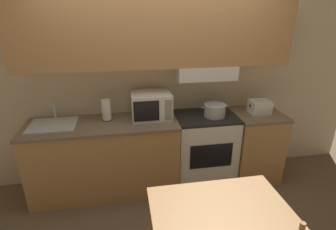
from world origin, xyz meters
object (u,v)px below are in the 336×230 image
(stove_range, at_px, (204,148))
(toaster, at_px, (260,107))
(paper_towel_roll, at_px, (106,110))
(dining_table, at_px, (219,220))
(microwave, at_px, (151,105))
(sink_basin, at_px, (53,125))
(cooking_pot, at_px, (215,110))

(stove_range, xyz_separation_m, toaster, (0.67, -0.03, 0.53))
(paper_towel_roll, distance_m, dining_table, 1.73)
(microwave, distance_m, dining_table, 1.54)
(sink_basin, xyz_separation_m, dining_table, (1.44, -1.36, -0.29))
(stove_range, relative_size, dining_table, 0.89)
(sink_basin, distance_m, dining_table, 2.00)
(cooking_pot, distance_m, toaster, 0.58)
(stove_range, relative_size, toaster, 3.55)
(stove_range, xyz_separation_m, sink_basin, (-1.76, -0.02, 0.47))
(microwave, height_order, dining_table, microwave)
(microwave, bearing_deg, sink_basin, -175.75)
(stove_range, distance_m, sink_basin, 1.82)
(microwave, relative_size, paper_towel_roll, 1.88)
(microwave, distance_m, paper_towel_roll, 0.52)
(stove_range, height_order, microwave, microwave)
(paper_towel_roll, bearing_deg, cooking_pot, -4.55)
(sink_basin, bearing_deg, toaster, -0.28)
(microwave, distance_m, sink_basin, 1.11)
(cooking_pot, bearing_deg, dining_table, -107.01)
(toaster, xyz_separation_m, sink_basin, (-2.43, 0.01, -0.07))
(microwave, bearing_deg, dining_table, -76.78)
(sink_basin, bearing_deg, paper_towel_roll, 8.42)
(toaster, height_order, dining_table, toaster)
(microwave, relative_size, sink_basin, 0.92)
(sink_basin, bearing_deg, cooking_pot, -0.47)
(toaster, relative_size, dining_table, 0.25)
(dining_table, bearing_deg, paper_towel_roll, 120.66)
(stove_range, distance_m, dining_table, 1.43)
(microwave, bearing_deg, paper_towel_roll, 179.53)
(sink_basin, bearing_deg, stove_range, 0.61)
(toaster, relative_size, sink_basin, 0.51)
(stove_range, height_order, dining_table, stove_range)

